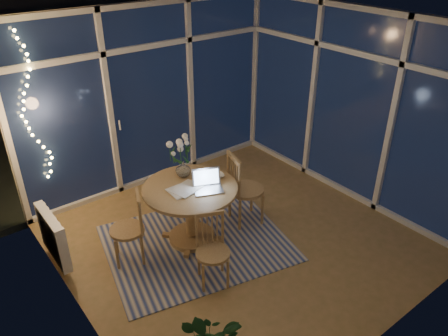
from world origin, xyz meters
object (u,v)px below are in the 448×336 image
Objects in this scene: dining_table at (191,214)px; chair_front at (213,252)px; chair_right at (246,188)px; laptop at (208,181)px; chair_left at (127,228)px; flower_vase at (183,168)px.

dining_table is 1.33× the size of chair_front.
dining_table is 1.10× the size of chair_right.
chair_right reaches higher than laptop.
dining_table is at bearing 149.13° from laptop.
chair_left is 2.72× the size of laptop.
dining_table is 0.80m from chair_right.
flower_vase is (-0.04, 0.46, -0.02)m from laptop.
flower_vase reaches higher than chair_left.
chair_right is at bearing 104.59° from chair_left.
chair_left is 1.59m from chair_right.
laptop is at bearing 112.37° from chair_right.
chair_left is 4.28× the size of flower_vase.
chair_left is 1.07× the size of chair_front.
chair_front is 0.82m from laptop.
chair_right is at bearing -28.27° from flower_vase.
laptop reaches higher than chair_front.
chair_right is 0.87m from flower_vase.
dining_table is 1.25× the size of chair_left.
chair_left is 0.88× the size of chair_right.
chair_left reaches higher than dining_table.
chair_right reaches higher than flower_vase.
chair_left is at bearing -175.34° from laptop.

